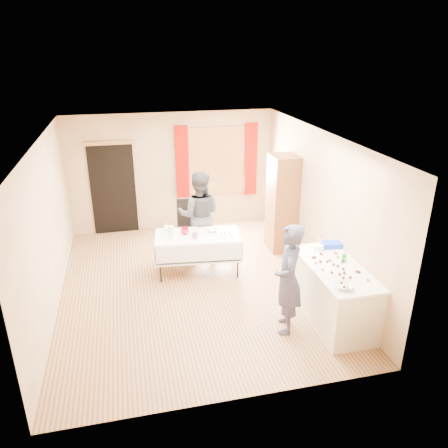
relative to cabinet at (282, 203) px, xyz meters
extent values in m
cube|color=#9E7047|center=(-1.99, -1.12, -0.98)|extent=(4.50, 5.50, 0.02)
cube|color=white|center=(-1.99, -1.12, 1.64)|extent=(4.50, 5.50, 0.02)
cube|color=tan|center=(-1.99, 1.64, 0.33)|extent=(4.50, 0.02, 2.60)
cube|color=tan|center=(-1.99, -3.88, 0.33)|extent=(4.50, 0.02, 2.60)
cube|color=tan|center=(-4.25, -1.12, 0.33)|extent=(0.02, 5.50, 2.60)
cube|color=tan|center=(0.27, -1.12, 0.33)|extent=(0.02, 5.50, 2.60)
cube|color=olive|center=(-0.99, 1.60, 0.53)|extent=(1.32, 0.06, 1.52)
cube|color=white|center=(-0.99, 1.58, 0.53)|extent=(1.20, 0.02, 1.40)
cube|color=#9D0A01|center=(-1.77, 1.55, 0.53)|extent=(0.28, 0.06, 1.65)
cube|color=#9D0A01|center=(-0.21, 1.55, 0.53)|extent=(0.28, 0.06, 1.65)
cube|color=black|center=(-3.29, 1.61, 0.03)|extent=(0.95, 0.04, 2.00)
cube|color=olive|center=(-3.29, 1.58, 1.05)|extent=(1.05, 0.06, 0.08)
cube|color=brown|center=(0.00, 0.00, 0.00)|extent=(0.50, 0.60, 1.95)
cube|color=beige|center=(-0.10, -2.60, -0.54)|extent=(0.72, 1.59, 0.86)
cube|color=silver|center=(-0.10, -2.60, -0.08)|extent=(0.79, 1.66, 0.04)
cube|color=silver|center=(-1.83, -0.65, -0.24)|extent=(1.57, 0.91, 0.04)
cube|color=black|center=(-1.86, 0.20, -0.49)|extent=(0.50, 0.50, 0.06)
cube|color=black|center=(-1.84, 0.40, -0.20)|extent=(0.45, 0.09, 0.64)
imported|color=#282945|center=(-0.88, -2.67, -0.14)|extent=(0.83, 0.74, 1.66)
imported|color=black|center=(-1.68, -0.01, -0.10)|extent=(1.18, 1.09, 1.74)
cylinder|color=#13901D|center=(0.07, -2.49, 0.00)|extent=(0.07, 0.07, 0.12)
imported|color=white|center=(-0.30, -3.18, -0.04)|extent=(0.42, 0.42, 0.06)
cube|color=white|center=(-0.14, -2.03, -0.02)|extent=(0.18, 0.15, 0.08)
cube|color=#1134E0|center=(0.12, -1.97, -0.02)|extent=(0.32, 0.24, 0.08)
cylinder|color=silver|center=(-2.32, -0.71, -0.11)|extent=(0.13, 0.13, 0.22)
imported|color=red|center=(-2.05, -0.57, -0.17)|extent=(0.19, 0.19, 0.12)
imported|color=red|center=(-1.91, -0.81, -0.17)|extent=(0.18, 0.18, 0.10)
imported|color=white|center=(-1.55, -0.58, -0.20)|extent=(0.27, 0.27, 0.06)
cube|color=white|center=(-1.35, -0.81, -0.21)|extent=(0.29, 0.21, 0.02)
imported|color=white|center=(-2.37, -0.39, -0.14)|extent=(0.08, 0.09, 0.16)
sphere|color=#3F2314|center=(0.12, -3.10, -0.04)|extent=(0.04, 0.04, 0.04)
sphere|color=#341008|center=(-0.31, -2.29, -0.04)|extent=(0.04, 0.04, 0.04)
sphere|color=#341008|center=(0.09, -2.84, -0.04)|extent=(0.04, 0.04, 0.04)
sphere|color=#341008|center=(-0.19, -2.46, -0.04)|extent=(0.04, 0.04, 0.04)
sphere|color=#341008|center=(-0.35, -3.07, -0.04)|extent=(0.04, 0.04, 0.04)
sphere|color=#341008|center=(-0.10, -2.63, -0.04)|extent=(0.04, 0.04, 0.04)
sphere|color=#3F2314|center=(-0.37, -2.47, -0.04)|extent=(0.04, 0.04, 0.04)
sphere|color=#341008|center=(-0.19, -2.97, -0.04)|extent=(0.04, 0.04, 0.04)
sphere|color=#341008|center=(-0.29, -2.44, -0.04)|extent=(0.04, 0.04, 0.04)
sphere|color=#341008|center=(-0.27, -3.24, -0.04)|extent=(0.04, 0.04, 0.04)
sphere|color=#341008|center=(-0.29, -3.19, -0.04)|extent=(0.04, 0.04, 0.04)
sphere|color=#341008|center=(-0.14, -2.57, -0.04)|extent=(0.04, 0.04, 0.04)
sphere|color=#3F2314|center=(0.07, -2.24, -0.04)|extent=(0.04, 0.04, 0.04)
sphere|color=#341008|center=(-0.09, -2.98, -0.04)|extent=(0.04, 0.04, 0.04)
sphere|color=#341008|center=(-0.34, -2.29, -0.04)|extent=(0.04, 0.04, 0.04)
sphere|color=#341008|center=(-0.28, -3.09, -0.04)|extent=(0.04, 0.04, 0.04)
sphere|color=#341008|center=(-0.27, -2.79, -0.04)|extent=(0.04, 0.04, 0.04)
sphere|color=#341008|center=(-0.11, -2.85, -0.04)|extent=(0.04, 0.04, 0.04)
sphere|color=#3F2314|center=(-0.36, -2.68, -0.04)|extent=(0.04, 0.04, 0.04)
sphere|color=#341008|center=(0.07, -2.22, -0.04)|extent=(0.04, 0.04, 0.04)
sphere|color=#341008|center=(0.03, -2.52, -0.04)|extent=(0.04, 0.04, 0.04)
sphere|color=#341008|center=(-0.17, -2.20, -0.04)|extent=(0.04, 0.04, 0.04)
sphere|color=#341008|center=(0.11, -2.87, -0.04)|extent=(0.04, 0.04, 0.04)
sphere|color=#341008|center=(-0.06, -2.73, -0.04)|extent=(0.04, 0.04, 0.04)
sphere|color=#3F2314|center=(0.04, -2.36, -0.04)|extent=(0.04, 0.04, 0.04)
sphere|color=#341008|center=(-0.19, -2.86, -0.04)|extent=(0.04, 0.04, 0.04)
sphere|color=#341008|center=(-0.13, -2.43, -0.04)|extent=(0.04, 0.04, 0.04)
camera|label=1|loc=(-2.99, -7.74, 2.95)|focal=35.00mm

